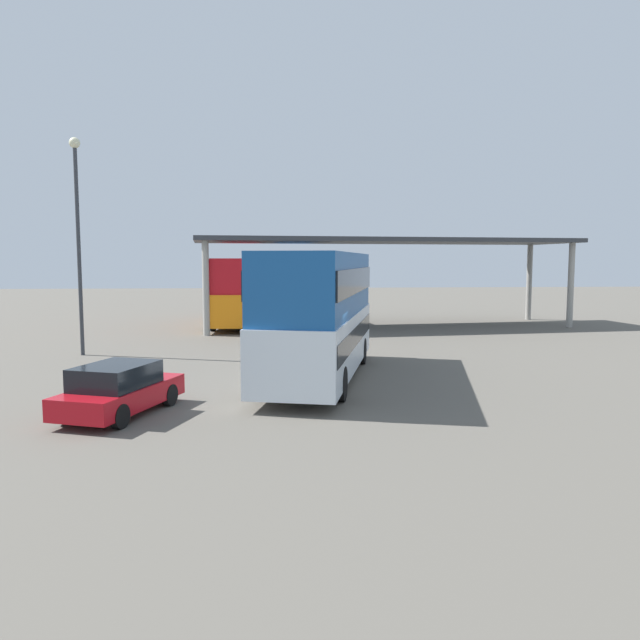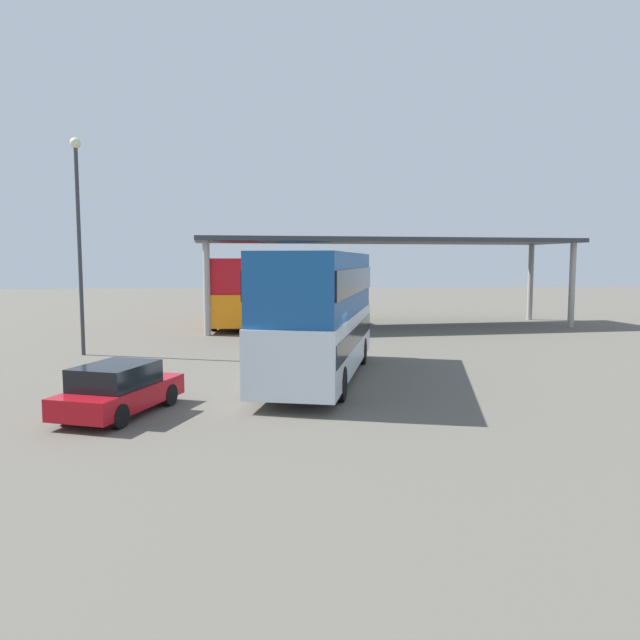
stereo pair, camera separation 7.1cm
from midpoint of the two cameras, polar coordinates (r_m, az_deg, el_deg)
The scene contains 7 objects.
ground_plane at distance 18.07m, azimuth -1.25°, elevation -7.10°, with size 140.00×140.00×0.00m, color #5C574F.
double_decker_main at distance 20.16m, azimuth -0.10°, elevation 0.92°, with size 4.86×10.40×4.24m.
parked_hatchback at distance 16.48m, azimuth -18.61°, elevation -6.27°, with size 2.84×4.14×1.35m.
double_decker_near_canopy at distance 37.77m, azimuth -7.83°, elevation 2.98°, with size 2.96×11.02×4.10m.
double_decker_mid_row at distance 37.36m, azimuth -1.88°, elevation 2.96°, with size 3.51×10.68×4.05m.
depot_canopy at distance 36.40m, azimuth 6.34°, elevation 7.18°, with size 23.13×8.34×5.29m.
lamppost_tall at distance 27.18m, azimuth -22.06°, elevation 8.57°, with size 0.44×0.44×9.01m.
Camera 1 is at (-1.05, -17.59, 4.00)m, focal length 33.75 mm.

